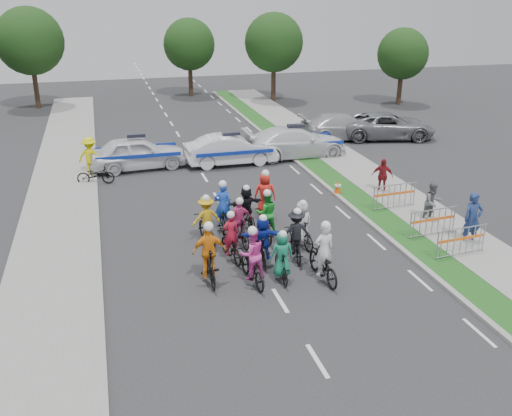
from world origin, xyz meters
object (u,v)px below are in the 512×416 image
object	(u,v)px
rider_13	(265,200)
rider_1	(282,260)
civilian_suv	(388,126)
spectator_2	(382,176)
cone_0	(338,188)
cone_1	(331,152)
tree_4	(189,44)
rider_3	(209,259)
rider_2	(252,262)
rider_5	(262,242)
rider_8	(266,220)
rider_12	(223,214)
barrier_0	(461,243)
rider_10	(206,224)
spectator_0	(472,219)
barrier_1	(432,224)
civilian_sedan	(343,127)
marshal_hiviz	(90,156)
police_car_2	(295,142)
tree_1	(274,43)
barrier_2	(394,197)
parked_bike	(96,175)
rider_6	(231,243)
rider_4	(296,238)
tree_3	(30,41)
police_car_1	(231,150)
spectator_1	(433,202)
rider_7	(301,228)
police_car_0	(137,153)
rider_0	(323,260)
rider_11	(246,209)
rider_9	(239,226)

from	to	relation	value
rider_13	rider_1	bearing A→B (deg)	90.30
rider_13	civilian_suv	xyz separation A→B (m)	(10.74, 10.33, -0.01)
spectator_2	cone_0	size ratio (longest dim) A/B	2.28
spectator_2	cone_1	world-z (taller)	spectator_2
tree_4	rider_3	bearing A→B (deg)	-98.39
rider_2	rider_5	xyz separation A→B (m)	(0.69, 1.23, 0.03)
rider_1	rider_8	world-z (taller)	rider_8
rider_12	barrier_0	distance (m)	8.46
rider_10	spectator_0	distance (m)	9.40
rider_10	barrier_1	size ratio (longest dim) A/B	0.94
rider_8	civilian_sedan	distance (m)	15.31
rider_5	rider_3	bearing A→B (deg)	30.46
spectator_0	marshal_hiviz	world-z (taller)	spectator_0
rider_10	police_car_2	bearing A→B (deg)	-131.91
tree_4	tree_1	bearing A→B (deg)	-33.69
barrier_2	parked_bike	size ratio (longest dim) A/B	1.18
rider_1	cone_0	world-z (taller)	rider_1
civilian_suv	civilian_sedan	bearing A→B (deg)	91.47
civilian_sedan	spectator_0	xyz separation A→B (m)	(-1.71, -15.15, 0.20)
barrier_2	tree_4	distance (m)	28.78
police_car_2	spectator_2	size ratio (longest dim) A/B	3.51
rider_6	rider_5	bearing A→B (deg)	140.73
rider_4	tree_3	xyz separation A→B (m)	(-10.37, 29.42, 4.17)
rider_1	police_car_1	xyz separation A→B (m)	(1.33, 12.59, 0.10)
spectator_1	barrier_0	xyz separation A→B (m)	(-0.82, -3.11, -0.25)
rider_7	spectator_0	xyz separation A→B (m)	(5.87, -1.40, 0.26)
barrier_0	spectator_1	bearing A→B (deg)	75.17
police_car_1	spectator_0	size ratio (longest dim) A/B	2.42
rider_1	cone_1	distance (m)	13.92
rider_6	police_car_0	world-z (taller)	rider_6
barrier_1	tree_1	size ratio (longest dim) A/B	0.29
rider_7	spectator_1	xyz separation A→B (m)	(5.67, 0.82, 0.11)
tree_3	cone_1	bearing A→B (deg)	-49.05
rider_8	spectator_0	world-z (taller)	spectator_0
rider_12	rider_13	world-z (taller)	rider_13
marshal_hiviz	tree_4	distance (m)	22.04
rider_7	rider_10	size ratio (longest dim) A/B	0.95
rider_0	barrier_1	distance (m)	5.39
parked_bike	rider_8	bearing A→B (deg)	-134.97
marshal_hiviz	rider_0	bearing A→B (deg)	138.61
rider_6	rider_7	distance (m)	2.64
rider_6	cone_0	world-z (taller)	rider_6
rider_10	rider_11	xyz separation A→B (m)	(1.70, 0.93, 0.02)
spectator_0	spectator_1	distance (m)	2.23
cone_1	rider_9	bearing A→B (deg)	-128.12
police_car_0	civilian_suv	world-z (taller)	police_car_0
spectator_2	cone_0	bearing A→B (deg)	-159.25
rider_12	police_car_2	world-z (taller)	rider_12
tree_3	spectator_0	bearing A→B (deg)	-60.89
rider_8	barrier_1	xyz separation A→B (m)	(5.82, -1.60, -0.14)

